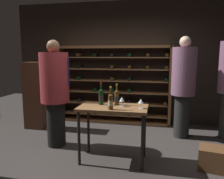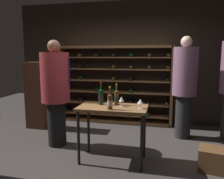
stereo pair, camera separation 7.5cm
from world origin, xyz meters
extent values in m
plane|color=#383330|center=(0.00, 0.00, 0.00)|extent=(10.22, 10.22, 0.00)
cube|color=black|center=(0.00, 2.11, 1.43)|extent=(5.44, 0.10, 2.86)
cube|color=brown|center=(-1.58, 1.90, 0.91)|extent=(0.06, 0.32, 1.83)
cube|color=brown|center=(1.06, 1.90, 0.91)|extent=(0.06, 0.32, 1.83)
cube|color=brown|center=(-0.26, 1.90, 1.80)|extent=(2.64, 0.32, 0.06)
cube|color=brown|center=(-0.26, 1.90, 0.03)|extent=(2.64, 0.32, 0.06)
cube|color=brown|center=(-0.26, 1.90, 0.20)|extent=(2.56, 0.32, 0.02)
cylinder|color=black|center=(-1.48, 1.90, 0.26)|extent=(0.08, 0.30, 0.08)
cylinder|color=black|center=(-0.67, 1.90, 0.26)|extent=(0.08, 0.30, 0.08)
cylinder|color=#4C3314|center=(-0.26, 1.90, 0.26)|extent=(0.08, 0.30, 0.08)
cylinder|color=black|center=(0.15, 1.90, 0.26)|extent=(0.08, 0.30, 0.08)
cylinder|color=black|center=(0.55, 1.90, 0.26)|extent=(0.08, 0.30, 0.08)
cube|color=brown|center=(-0.26, 1.90, 0.47)|extent=(2.56, 0.32, 0.02)
cylinder|color=black|center=(-1.48, 1.90, 0.53)|extent=(0.08, 0.30, 0.08)
cylinder|color=black|center=(-1.07, 1.90, 0.53)|extent=(0.08, 0.30, 0.08)
cylinder|color=black|center=(0.15, 1.90, 0.53)|extent=(0.08, 0.30, 0.08)
cylinder|color=black|center=(0.55, 1.90, 0.53)|extent=(0.08, 0.30, 0.08)
cylinder|color=#4C3314|center=(0.96, 1.90, 0.53)|extent=(0.08, 0.30, 0.08)
cube|color=brown|center=(-0.26, 1.90, 0.74)|extent=(2.56, 0.32, 0.02)
cylinder|color=black|center=(-1.48, 1.90, 0.80)|extent=(0.08, 0.30, 0.08)
cylinder|color=black|center=(-0.67, 1.90, 0.80)|extent=(0.08, 0.30, 0.08)
cylinder|color=black|center=(-0.26, 1.90, 0.80)|extent=(0.08, 0.30, 0.08)
cylinder|color=black|center=(0.15, 1.90, 0.80)|extent=(0.08, 0.30, 0.08)
cube|color=brown|center=(-0.26, 1.90, 1.01)|extent=(2.56, 0.32, 0.02)
cylinder|color=black|center=(-1.07, 1.90, 1.07)|extent=(0.08, 0.30, 0.08)
cylinder|color=#4C3314|center=(-0.26, 1.90, 1.07)|extent=(0.08, 0.30, 0.08)
cylinder|color=black|center=(0.15, 1.90, 1.07)|extent=(0.08, 0.30, 0.08)
cylinder|color=black|center=(0.96, 1.90, 1.07)|extent=(0.08, 0.30, 0.08)
cube|color=brown|center=(-0.26, 1.90, 1.28)|extent=(2.56, 0.32, 0.02)
cylinder|color=black|center=(-1.48, 1.90, 1.34)|extent=(0.08, 0.30, 0.08)
cylinder|color=black|center=(-1.07, 1.90, 1.34)|extent=(0.08, 0.30, 0.08)
cylinder|color=#4C3314|center=(-0.26, 1.90, 1.34)|extent=(0.08, 0.30, 0.08)
cylinder|color=#4C3314|center=(0.15, 1.90, 1.34)|extent=(0.08, 0.30, 0.08)
cylinder|color=#4C3314|center=(0.55, 1.90, 1.34)|extent=(0.08, 0.30, 0.08)
cylinder|color=#4C3314|center=(0.96, 1.90, 1.34)|extent=(0.08, 0.30, 0.08)
cube|color=brown|center=(-0.26, 1.90, 1.56)|extent=(2.56, 0.32, 0.02)
cylinder|color=#4C3314|center=(-1.48, 1.90, 1.61)|extent=(0.08, 0.30, 0.08)
cylinder|color=#4C3314|center=(-1.07, 1.90, 1.61)|extent=(0.08, 0.30, 0.08)
cylinder|color=black|center=(-0.67, 1.90, 1.61)|extent=(0.08, 0.30, 0.08)
cylinder|color=black|center=(-0.26, 1.90, 1.61)|extent=(0.08, 0.30, 0.08)
cylinder|color=black|center=(0.15, 1.90, 1.61)|extent=(0.08, 0.30, 0.08)
cylinder|color=#4C3314|center=(0.55, 1.90, 1.61)|extent=(0.08, 0.30, 0.08)
cylinder|color=#4C3314|center=(0.96, 1.90, 1.61)|extent=(0.08, 0.30, 0.08)
cube|color=brown|center=(0.14, -0.10, 0.83)|extent=(1.03, 0.57, 0.04)
cylinder|color=black|center=(-0.32, -0.33, 0.41)|extent=(0.04, 0.04, 0.81)
cylinder|color=black|center=(0.60, -0.33, 0.41)|extent=(0.04, 0.04, 0.81)
cylinder|color=black|center=(-0.32, 0.14, 0.41)|extent=(0.04, 0.04, 0.81)
cylinder|color=black|center=(0.60, 0.14, 0.41)|extent=(0.04, 0.04, 0.81)
cylinder|color=black|center=(1.27, 1.19, 0.42)|extent=(0.30, 0.30, 0.85)
cylinder|color=#7A516B|center=(1.27, 1.19, 1.30)|extent=(0.46, 0.46, 0.92)
sphere|color=beige|center=(1.27, 1.19, 1.86)|extent=(0.21, 0.21, 0.21)
cube|color=maroon|center=(1.48, 1.30, 1.41)|extent=(0.03, 0.05, 0.51)
cylinder|color=black|center=(-0.97, 0.29, 0.40)|extent=(0.32, 0.32, 0.80)
cylinder|color=#9E2D33|center=(-0.97, 0.29, 1.23)|extent=(0.49, 0.49, 0.86)
sphere|color=brown|center=(-0.97, 0.29, 1.76)|extent=(0.22, 0.22, 0.22)
cube|color=#26193F|center=(-0.72, 0.32, 1.33)|extent=(0.01, 0.05, 0.48)
cube|color=brown|center=(1.63, -0.08, 0.16)|extent=(0.54, 0.43, 0.32)
cube|color=#4C2D1E|center=(-1.85, 1.17, 0.73)|extent=(0.44, 0.36, 1.46)
cylinder|color=#4C3314|center=(0.14, -0.29, 0.96)|extent=(0.07, 0.07, 0.21)
cone|color=#4C3314|center=(0.14, -0.29, 1.07)|extent=(0.07, 0.07, 0.03)
cylinder|color=#4C3314|center=(0.14, -0.29, 1.12)|extent=(0.03, 0.03, 0.08)
cylinder|color=#B7932D|center=(0.14, -0.29, 1.17)|extent=(0.03, 0.03, 0.02)
cylinder|color=#C6B28C|center=(0.14, -0.29, 0.95)|extent=(0.07, 0.07, 0.08)
cylinder|color=#4C3314|center=(0.17, 0.05, 0.96)|extent=(0.07, 0.07, 0.21)
cone|color=#4C3314|center=(0.17, 0.05, 1.08)|extent=(0.07, 0.07, 0.03)
cylinder|color=#4C3314|center=(0.17, 0.05, 1.12)|extent=(0.03, 0.03, 0.07)
cylinder|color=#B7932D|center=(0.17, 0.05, 1.17)|extent=(0.03, 0.03, 0.02)
cylinder|color=black|center=(0.17, 0.05, 0.95)|extent=(0.07, 0.07, 0.08)
cylinder|color=black|center=(-0.07, 0.00, 0.97)|extent=(0.07, 0.07, 0.22)
cone|color=black|center=(-0.07, 0.00, 1.09)|extent=(0.07, 0.07, 0.03)
cylinder|color=black|center=(-0.07, 0.00, 1.14)|extent=(0.03, 0.03, 0.08)
cylinder|color=maroon|center=(-0.07, 0.00, 1.19)|extent=(0.03, 0.03, 0.02)
cylinder|color=black|center=(-0.07, 0.00, 0.96)|extent=(0.08, 0.08, 0.09)
cylinder|color=silver|center=(0.55, -0.14, 0.86)|extent=(0.07, 0.07, 0.00)
cylinder|color=silver|center=(0.55, -0.14, 0.90)|extent=(0.01, 0.01, 0.07)
cone|color=silver|center=(0.55, -0.14, 0.96)|extent=(0.09, 0.09, 0.06)
cylinder|color=#590A14|center=(0.55, -0.14, 0.95)|extent=(0.05, 0.05, 0.02)
cylinder|color=silver|center=(0.27, -0.05, 0.86)|extent=(0.07, 0.07, 0.00)
cylinder|color=silver|center=(0.27, -0.05, 0.89)|extent=(0.01, 0.01, 0.07)
cone|color=silver|center=(0.27, -0.05, 0.97)|extent=(0.08, 0.08, 0.07)
cylinder|color=#590A14|center=(0.27, -0.05, 0.95)|extent=(0.04, 0.04, 0.02)
camera|label=1|loc=(0.78, -3.34, 1.62)|focal=36.41mm
camera|label=2|loc=(0.85, -3.33, 1.62)|focal=36.41mm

